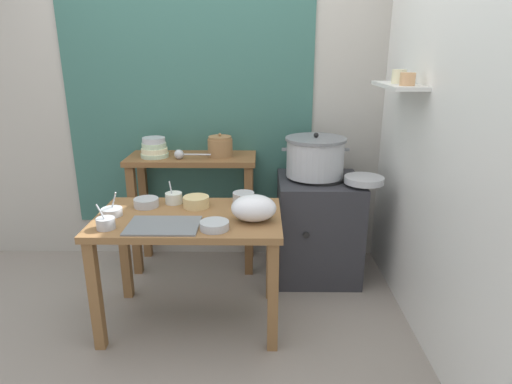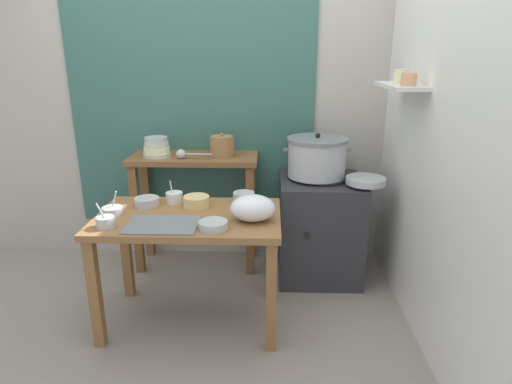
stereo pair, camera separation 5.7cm
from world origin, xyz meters
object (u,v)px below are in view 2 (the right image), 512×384
Objects in this scene: bowl_stack_enamel at (157,148)px; prep_bowl_6 at (147,201)px; steamer_pot at (317,157)px; prep_bowl_0 at (196,201)px; prep_bowl_2 at (112,210)px; prep_bowl_3 at (244,197)px; clay_pot at (222,146)px; serving_tray at (163,225)px; back_shelf_table at (195,184)px; ladle at (182,154)px; plastic_bag at (253,208)px; stove_block at (319,227)px; prep_bowl_4 at (174,197)px; wide_pan at (366,181)px; prep_bowl_1 at (213,225)px; prep_table at (189,232)px; prep_bowl_5 at (105,222)px.

bowl_stack_enamel reaches higher than prep_bowl_6.
steamer_pot is 0.97m from prep_bowl_0.
prep_bowl_2 reaches higher than prep_bowl_3.
clay_pot reaches higher than serving_tray.
back_shelf_table is 6.21× the size of prep_bowl_6.
prep_bowl_6 is at bearing 179.17° from prep_bowl_0.
plastic_bag is (0.55, -0.76, -0.14)m from ladle.
prep_bowl_0 is 0.31m from prep_bowl_3.
serving_tray is at bearing -140.25° from stove_block.
ladle is at bearing 66.45° from prep_bowl_2.
prep_bowl_6 is (-0.42, -0.62, -0.23)m from clay_pot.
prep_bowl_4 is at bearing -177.67° from prep_bowl_3.
prep_bowl_0 is (-0.10, -0.62, -0.22)m from clay_pot.
bowl_stack_enamel is at bearing 96.93° from prep_bowl_6.
prep_bowl_4 is at bearing 155.20° from prep_bowl_0.
wide_pan is at bearing 17.03° from prep_bowl_2.
plastic_bag is at bearing 10.43° from serving_tray.
ladle is 0.97m from prep_bowl_1.
bowl_stack_enamel reaches higher than prep_bowl_0.
prep_bowl_0 is at bearing -163.64° from prep_bowl_3.
wide_pan is (1.24, -0.29, 0.12)m from back_shelf_table.
clay_pot is 1.26× the size of prep_bowl_4.
prep_table is 6.77× the size of prep_bowl_0.
bowl_stack_enamel is 1.32× the size of prep_bowl_6.
prep_table is at bearing -98.08° from prep_bowl_0.
prep_bowl_0 is (0.14, 0.32, 0.03)m from serving_tray.
ladle is (-0.07, -0.09, 0.26)m from back_shelf_table.
prep_bowl_1 is (0.27, -0.98, 0.07)m from back_shelf_table.
prep_bowl_1 is at bearing -54.40° from prep_bowl_4.
prep_bowl_1 is (0.33, -0.89, -0.19)m from ladle.
wide_pan is at bearing -28.82° from steamer_pot.
prep_bowl_0 and prep_bowl_3 have the same top height.
steamer_pot is 1.78× the size of wide_pan.
back_shelf_table is 0.65m from prep_bowl_6.
wide_pan is 1.17m from prep_bowl_0.
steamer_pot reaches higher than ladle.
plastic_bag is (0.48, -0.85, 0.12)m from back_shelf_table.
prep_bowl_1 is 1.11× the size of prep_bowl_4.
prep_bowl_4 is (-0.52, 0.30, -0.04)m from plastic_bag.
back_shelf_table reaches higher than prep_bowl_5.
clay_pot is 1.00m from serving_tray.
steamer_pot is at bearing -8.96° from clay_pot.
wide_pan is 1.90× the size of prep_bowl_5.
prep_bowl_5 is at bearing -171.05° from plastic_bag.
ladle is (-1.02, 0.04, 0.55)m from stove_block.
prep_bowl_2 reaches higher than prep_table.
steamer_pot is 1.10m from prep_bowl_1.
wide_pan is at bearing 36.63° from plastic_bag.
prep_bowl_5 is (-0.74, -0.44, -0.00)m from prep_bowl_3.
bowl_stack_enamel is (-0.27, -0.03, 0.29)m from back_shelf_table.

